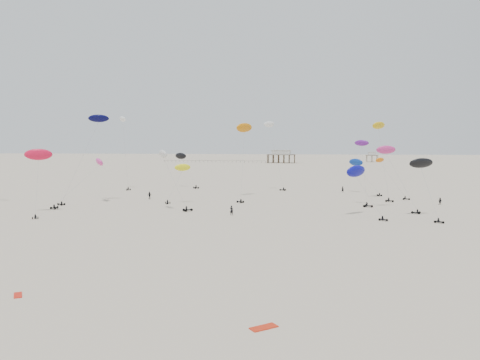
% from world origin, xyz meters
% --- Properties ---
extents(ground_plane, '(900.00, 900.00, 0.00)m').
position_xyz_m(ground_plane, '(0.00, 200.00, 0.00)').
color(ground_plane, beige).
extents(pavilion_main, '(21.00, 13.00, 9.80)m').
position_xyz_m(pavilion_main, '(-10.00, 350.00, 4.22)').
color(pavilion_main, brown).
rests_on(pavilion_main, ground).
extents(pavilion_small, '(9.00, 7.00, 8.00)m').
position_xyz_m(pavilion_small, '(60.00, 380.00, 3.49)').
color(pavilion_small, brown).
rests_on(pavilion_small, ground).
extents(pier_fence, '(80.20, 0.20, 1.50)m').
position_xyz_m(pier_fence, '(-62.00, 350.00, 0.77)').
color(pier_fence, black).
rests_on(pier_fence, ground).
extents(rig_0, '(5.81, 7.30, 22.96)m').
position_xyz_m(rig_0, '(-44.08, 135.12, 15.99)').
color(rig_0, black).
rests_on(rig_0, ground).
extents(rig_2, '(7.62, 5.50, 21.26)m').
position_xyz_m(rig_2, '(1.95, 140.13, 14.92)').
color(rig_2, black).
rests_on(rig_2, ground).
extents(rig_3, '(5.80, 5.06, 9.50)m').
position_xyz_m(rig_3, '(-17.35, 104.18, 6.59)').
color(rig_3, black).
rests_on(rig_3, ground).
extents(rig_4, '(5.70, 11.87, 12.91)m').
position_xyz_m(rig_4, '(35.48, 91.69, 9.27)').
color(rig_4, black).
rests_on(rig_4, ground).
extents(rig_5, '(8.99, 5.23, 13.13)m').
position_xyz_m(rig_5, '(-15.80, 92.43, 8.64)').
color(rig_5, black).
rests_on(rig_5, ground).
extents(rig_6, '(8.19, 10.40, 11.34)m').
position_xyz_m(rig_6, '(23.14, 91.04, 8.05)').
color(rig_6, black).
rests_on(rig_6, ground).
extents(rig_7, '(8.68, 6.77, 11.46)m').
position_xyz_m(rig_7, '(33.88, 122.37, 6.45)').
color(rig_7, black).
rests_on(rig_7, ground).
extents(rig_8, '(8.85, 12.69, 13.04)m').
position_xyz_m(rig_8, '(27.26, 135.68, 7.85)').
color(rig_8, black).
rests_on(rig_8, ground).
extents(rig_9, '(8.31, 11.51, 15.55)m').
position_xyz_m(rig_9, '(31.21, 102.64, 10.53)').
color(rig_9, black).
rests_on(rig_9, ground).
extents(rig_10, '(8.86, 12.28, 22.45)m').
position_xyz_m(rig_10, '(-38.82, 104.05, 17.48)').
color(rig_10, black).
rests_on(rig_10, ground).
extents(rig_11, '(4.22, 6.60, 15.23)m').
position_xyz_m(rig_11, '(25.91, 106.17, 8.00)').
color(rig_11, black).
rests_on(rig_11, ground).
extents(rig_12, '(5.22, 18.07, 21.93)m').
position_xyz_m(rig_12, '(-3.99, 119.72, 16.82)').
color(rig_12, black).
rests_on(rig_12, ground).
extents(rig_13, '(5.56, 11.44, 20.34)m').
position_xyz_m(rig_13, '(31.32, 120.88, 15.44)').
color(rig_13, black).
rests_on(rig_13, ground).
extents(rig_14, '(7.92, 11.33, 14.46)m').
position_xyz_m(rig_14, '(-41.51, 84.81, 10.96)').
color(rig_14, black).
rests_on(rig_14, ground).
extents(rig_15, '(7.19, 17.35, 16.35)m').
position_xyz_m(rig_15, '(-37.91, 101.39, 8.24)').
color(rig_15, black).
rests_on(rig_15, ground).
extents(rig_16, '(10.05, 7.96, 12.18)m').
position_xyz_m(rig_16, '(-27.45, 144.27, 8.04)').
color(rig_16, black).
rests_on(rig_16, ground).
extents(spectator_0, '(0.95, 0.75, 2.29)m').
position_xyz_m(spectator_0, '(-1.60, 87.31, 0.00)').
color(spectator_0, black).
rests_on(spectator_0, ground).
extents(spectator_1, '(1.08, 1.04, 1.94)m').
position_xyz_m(spectator_1, '(43.66, 110.61, 0.00)').
color(spectator_1, black).
rests_on(spectator_1, ground).
extents(spectator_2, '(1.51, 1.13, 2.28)m').
position_xyz_m(spectator_2, '(-27.27, 110.98, 0.00)').
color(spectator_2, black).
rests_on(spectator_2, ground).
extents(spectator_3, '(0.87, 0.70, 2.12)m').
position_xyz_m(spectator_3, '(22.87, 135.66, 0.00)').
color(spectator_3, black).
rests_on(spectator_3, ground).
extents(grounded_kite_a, '(2.27, 2.10, 0.08)m').
position_xyz_m(grounded_kite_a, '(10.83, 31.36, 0.00)').
color(grounded_kite_a, red).
rests_on(grounded_kite_a, ground).
extents(grounded_kite_b, '(1.60, 1.88, 0.07)m').
position_xyz_m(grounded_kite_b, '(-12.71, 35.45, 0.00)').
color(grounded_kite_b, red).
rests_on(grounded_kite_b, ground).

